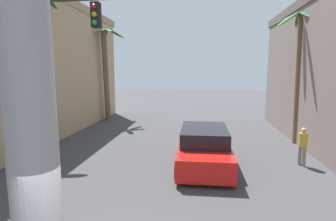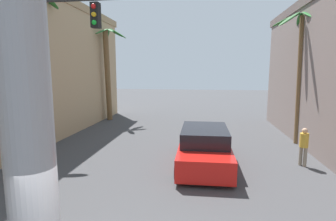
{
  "view_description": "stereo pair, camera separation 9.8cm",
  "coord_description": "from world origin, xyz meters",
  "px_view_note": "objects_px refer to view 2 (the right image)",
  "views": [
    {
      "loc": [
        1.19,
        -2.97,
        3.9
      ],
      "look_at": [
        0.0,
        6.3,
        2.5
      ],
      "focal_mm": 28.0,
      "sensor_mm": 36.0,
      "label": 1
    },
    {
      "loc": [
        1.28,
        -2.96,
        3.9
      ],
      "look_at": [
        0.0,
        6.3,
        2.5
      ],
      "focal_mm": 28.0,
      "sensor_mm": 36.0,
      "label": 2
    }
  ],
  "objects_px": {
    "car_lead": "(204,147)",
    "palm_tree_far_left": "(108,66)",
    "traffic_light_mast": "(6,59)",
    "palm_tree_mid_left": "(42,56)",
    "pedestrian_mid_right": "(304,144)",
    "palm_tree_mid_right": "(300,59)"
  },
  "relations": [
    {
      "from": "traffic_light_mast",
      "to": "car_lead",
      "type": "bearing_deg",
      "value": 28.76
    },
    {
      "from": "palm_tree_far_left",
      "to": "palm_tree_mid_left",
      "type": "height_order",
      "value": "palm_tree_mid_left"
    },
    {
      "from": "traffic_light_mast",
      "to": "palm_tree_mid_right",
      "type": "xyz_separation_m",
      "value": [
        11.06,
        7.43,
        0.27
      ]
    },
    {
      "from": "traffic_light_mast",
      "to": "car_lead",
      "type": "height_order",
      "value": "traffic_light_mast"
    },
    {
      "from": "palm_tree_far_left",
      "to": "pedestrian_mid_right",
      "type": "relative_size",
      "value": 4.5
    },
    {
      "from": "traffic_light_mast",
      "to": "palm_tree_mid_left",
      "type": "height_order",
      "value": "palm_tree_mid_left"
    },
    {
      "from": "palm_tree_mid_right",
      "to": "palm_tree_mid_left",
      "type": "height_order",
      "value": "palm_tree_mid_left"
    },
    {
      "from": "palm_tree_far_left",
      "to": "car_lead",
      "type": "bearing_deg",
      "value": -50.35
    },
    {
      "from": "palm_tree_mid_left",
      "to": "traffic_light_mast",
      "type": "bearing_deg",
      "value": -67.5
    },
    {
      "from": "traffic_light_mast",
      "to": "palm_tree_mid_right",
      "type": "bearing_deg",
      "value": 33.88
    },
    {
      "from": "palm_tree_far_left",
      "to": "palm_tree_mid_right",
      "type": "distance_m",
      "value": 13.51
    },
    {
      "from": "traffic_light_mast",
      "to": "pedestrian_mid_right",
      "type": "relative_size",
      "value": 3.76
    },
    {
      "from": "car_lead",
      "to": "palm_tree_mid_left",
      "type": "bearing_deg",
      "value": 169.0
    },
    {
      "from": "car_lead",
      "to": "pedestrian_mid_right",
      "type": "height_order",
      "value": "pedestrian_mid_right"
    },
    {
      "from": "car_lead",
      "to": "palm_tree_far_left",
      "type": "xyz_separation_m",
      "value": [
        -7.59,
        9.16,
        3.57
      ]
    },
    {
      "from": "car_lead",
      "to": "traffic_light_mast",
      "type": "bearing_deg",
      "value": -151.24
    },
    {
      "from": "car_lead",
      "to": "palm_tree_far_left",
      "type": "relative_size",
      "value": 0.71
    },
    {
      "from": "traffic_light_mast",
      "to": "pedestrian_mid_right",
      "type": "xyz_separation_m",
      "value": [
        10.19,
        3.65,
        -3.34
      ]
    },
    {
      "from": "traffic_light_mast",
      "to": "palm_tree_mid_left",
      "type": "xyz_separation_m",
      "value": [
        -2.05,
        4.96,
        0.39
      ]
    },
    {
      "from": "palm_tree_mid_right",
      "to": "palm_tree_mid_left",
      "type": "relative_size",
      "value": 0.89
    },
    {
      "from": "palm_tree_mid_right",
      "to": "palm_tree_far_left",
      "type": "bearing_deg",
      "value": 157.83
    },
    {
      "from": "palm_tree_mid_left",
      "to": "palm_tree_far_left",
      "type": "bearing_deg",
      "value": 85.47
    }
  ]
}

